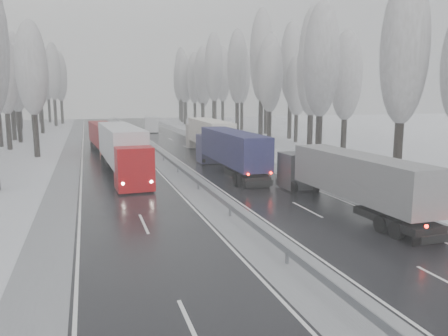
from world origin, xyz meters
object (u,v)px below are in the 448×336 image
truck_grey_tarp (347,177)px  truck_red_white (122,148)px  truck_blue_box (229,149)px  truck_cream_box (208,134)px  truck_red_red (104,136)px  box_truck_distant (151,124)px

truck_grey_tarp → truck_red_white: 20.88m
truck_blue_box → truck_cream_box: truck_cream_box is taller
truck_grey_tarp → truck_red_red: truck_red_red is taller
truck_blue_box → truck_red_white: 9.80m
truck_red_white → truck_red_red: size_ratio=1.18×
box_truck_distant → truck_cream_box: bearing=-80.8°
truck_cream_box → truck_red_red: bearing=163.6°
truck_cream_box → box_truck_distant: (-1.96, 36.04, -0.95)m
box_truck_distant → truck_red_white: truck_red_white is taller
truck_blue_box → truck_grey_tarp: bearing=-77.8°
truck_blue_box → truck_cream_box: (1.71, 13.80, 0.15)m
truck_blue_box → truck_red_white: size_ratio=0.90×
truck_cream_box → truck_red_red: 13.04m
truck_grey_tarp → box_truck_distant: bearing=91.6°
box_truck_distant → truck_grey_tarp: bearing=-80.9°
truck_grey_tarp → truck_red_white: size_ratio=0.83×
truck_blue_box → truck_red_white: bearing=169.9°
truck_red_red → truck_grey_tarp: bearing=-71.7°
truck_red_white → box_truck_distant: bearing=76.2°
truck_cream_box → box_truck_distant: 36.11m
truck_blue_box → truck_cream_box: size_ratio=0.94×
truck_cream_box → truck_red_white: truck_red_white is taller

